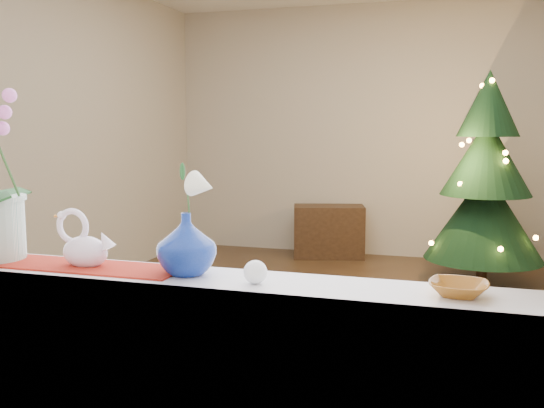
% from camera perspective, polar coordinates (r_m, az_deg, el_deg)
% --- Properties ---
extents(ground, '(5.00, 5.00, 0.00)m').
position_cam_1_polar(ground, '(4.41, 5.47, -11.21)').
color(ground, '#311F14').
rests_on(ground, ground).
extents(wall_back, '(4.50, 0.10, 2.70)m').
position_cam_1_polar(wall_back, '(6.65, 9.94, 6.74)').
color(wall_back, '#BCB4A5').
rests_on(wall_back, ground).
extents(wall_front, '(4.50, 0.10, 2.70)m').
position_cam_1_polar(wall_front, '(1.80, -10.17, 5.86)').
color(wall_front, '#BCB4A5').
rests_on(wall_front, ground).
extents(wall_left, '(0.10, 5.00, 2.70)m').
position_cam_1_polar(wall_left, '(5.12, -19.98, 6.33)').
color(wall_left, '#BCB4A5').
rests_on(wall_left, ground).
extents(windowsill, '(2.20, 0.26, 0.04)m').
position_cam_1_polar(windowsill, '(1.98, -8.16, -7.18)').
color(windowsill, white).
rests_on(windowsill, window_apron).
extents(window_frame, '(2.22, 0.06, 1.60)m').
position_cam_1_polar(window_frame, '(1.85, -9.98, 16.77)').
color(window_frame, white).
rests_on(window_frame, windowsill).
extents(runner, '(0.70, 0.20, 0.01)m').
position_cam_1_polar(runner, '(2.16, -17.39, -5.59)').
color(runner, maroon).
rests_on(runner, windowsill).
extents(swan, '(0.23, 0.12, 0.19)m').
position_cam_1_polar(swan, '(2.14, -17.20, -3.23)').
color(swan, white).
rests_on(swan, windowsill).
extents(blue_vase, '(0.24, 0.24, 0.23)m').
position_cam_1_polar(blue_vase, '(1.95, -8.06, -3.30)').
color(blue_vase, navy).
rests_on(blue_vase, windowsill).
extents(lily, '(0.13, 0.07, 0.17)m').
position_cam_1_polar(lily, '(1.93, -8.17, 2.57)').
color(lily, white).
rests_on(lily, blue_vase).
extents(paperweight, '(0.08, 0.08, 0.07)m').
position_cam_1_polar(paperweight, '(1.84, -1.58, -6.42)').
color(paperweight, white).
rests_on(paperweight, windowsill).
extents(amber_dish, '(0.15, 0.15, 0.04)m').
position_cam_1_polar(amber_dish, '(1.79, 17.17, -7.69)').
color(amber_dish, '#965A1A').
rests_on(amber_dish, windowsill).
extents(xmas_tree, '(1.04, 1.04, 1.89)m').
position_cam_1_polar(xmas_tree, '(5.68, 19.47, 2.30)').
color(xmas_tree, black).
rests_on(xmas_tree, ground).
extents(side_table, '(0.82, 0.55, 0.56)m').
position_cam_1_polar(side_table, '(6.55, 5.36, -2.59)').
color(side_table, black).
rests_on(side_table, ground).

